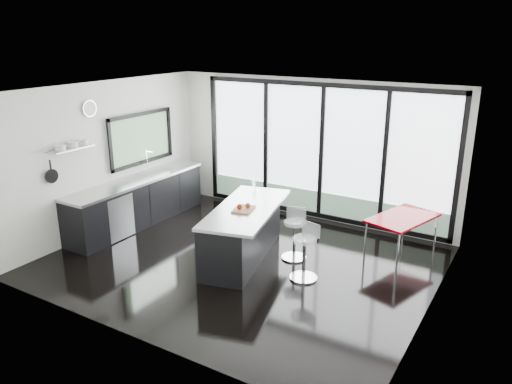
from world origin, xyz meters
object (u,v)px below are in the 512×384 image
Objects in this scene: island at (242,232)px; bar_stool_near at (304,258)px; red_table at (401,235)px; bar_stool_far at (294,240)px.

bar_stool_near is at bearing -7.54° from island.
island is 2.71m from red_table.
bar_stool_far is at bearing -143.23° from red_table.
island reaches higher than bar_stool_far.
red_table is at bearing 33.99° from island.
island is 1.88× the size of red_table.
bar_stool_near is 0.54× the size of red_table.
bar_stool_near is 1.02× the size of bar_stool_far.
bar_stool_far is at bearing 28.10° from island.
bar_stool_far is at bearing 142.39° from bar_stool_near.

